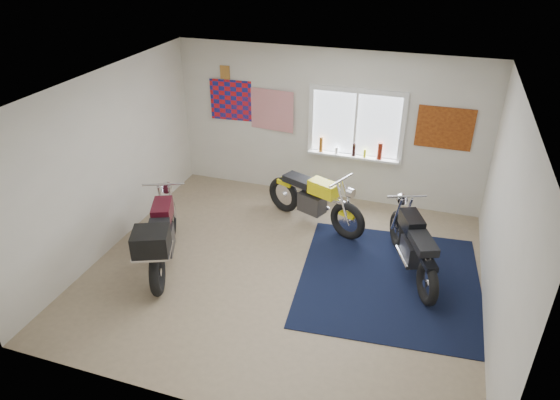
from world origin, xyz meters
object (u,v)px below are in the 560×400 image
(yellow_triumph, at_px, (314,200))
(black_chrome_bike, at_px, (413,246))
(maroon_tourer, at_px, (161,237))
(navy_rug, at_px, (389,280))

(yellow_triumph, height_order, black_chrome_bike, same)
(yellow_triumph, height_order, maroon_tourer, maroon_tourer)
(navy_rug, bearing_deg, black_chrome_bike, 50.33)
(black_chrome_bike, relative_size, maroon_tourer, 0.91)
(yellow_triumph, relative_size, black_chrome_bike, 1.02)
(navy_rug, distance_m, yellow_triumph, 1.90)
(navy_rug, height_order, black_chrome_bike, black_chrome_bike)
(black_chrome_bike, bearing_deg, yellow_triumph, 39.85)
(navy_rug, bearing_deg, maroon_tourer, -166.95)
(navy_rug, distance_m, maroon_tourer, 3.32)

